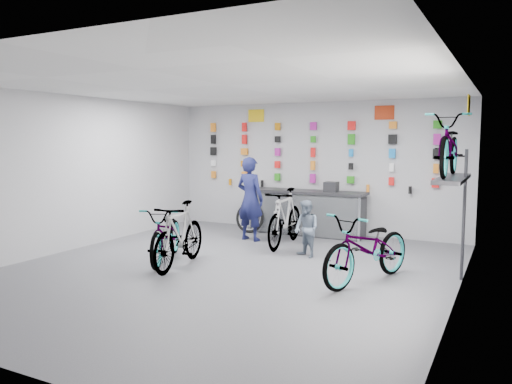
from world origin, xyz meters
The scene contains 21 objects.
floor centered at (0.00, 0.00, 0.00)m, with size 8.00×8.00×0.00m, color #4C4C50.
ceiling centered at (0.00, 0.00, 3.00)m, with size 8.00×8.00×0.00m, color white.
wall_back centered at (0.00, 4.00, 1.50)m, with size 7.00×7.00×0.00m, color silver.
wall_front centered at (0.00, -4.00, 1.50)m, with size 7.00×7.00×0.00m, color silver.
wall_left centered at (-3.50, 0.00, 1.50)m, with size 8.00×8.00×0.00m, color silver.
wall_right centered at (3.50, 0.00, 1.50)m, with size 8.00×8.00×0.00m, color silver.
counter centered at (0.00, 3.54, 0.49)m, with size 2.70×0.66×1.00m.
merch_wall centered at (0.03, 3.93, 1.82)m, with size 5.56×0.08×1.56m.
wall_bracket centered at (3.33, 1.20, 1.46)m, with size 0.39×1.90×2.00m.
sign_left centered at (-1.50, 3.98, 2.72)m, with size 0.42×0.02×0.30m, color yellow.
sign_right centered at (1.60, 3.98, 2.72)m, with size 0.42×0.02×0.30m, color #B73314.
sign_side centered at (3.48, 1.20, 2.65)m, with size 0.02×0.40×0.30m, color yellow.
bike_left centered at (-1.27, 0.07, 0.49)m, with size 0.65×1.87×0.98m, color gray.
bike_center centered at (-0.82, -0.16, 0.55)m, with size 0.52×1.83×1.10m, color gray.
bike_right centered at (2.24, 0.37, 0.54)m, with size 0.71×2.04×1.07m, color gray.
bike_service centered at (0.08, 2.19, 0.58)m, with size 0.55×1.93×1.16m, color gray.
bike_wall centered at (3.25, 1.20, 2.05)m, with size 0.63×1.80×0.95m, color gray.
clerk centered at (-0.82, 2.38, 0.89)m, with size 0.65×0.43×1.78m, color #151946.
customer centered at (0.81, 1.49, 0.52)m, with size 0.51×0.40×1.05m, color slate.
spare_wheel centered at (-1.25, 3.17, 0.34)m, with size 0.71×0.25×0.70m.
register centered at (0.58, 3.55, 1.11)m, with size 0.28×0.30×0.22m, color black.
Camera 1 is at (4.09, -6.90, 2.14)m, focal length 35.00 mm.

